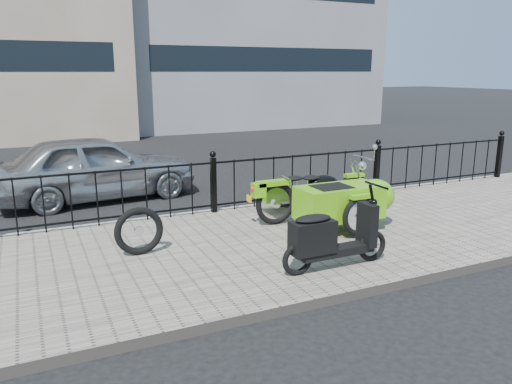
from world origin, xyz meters
name	(u,v)px	position (x,y,z in m)	size (l,w,h in m)	color
ground	(244,241)	(0.00, 0.00, 0.00)	(120.00, 120.00, 0.00)	black
sidewalk	(258,247)	(0.00, -0.50, 0.06)	(30.00, 3.80, 0.12)	#666056
curb	(211,213)	(0.00, 1.44, 0.06)	(30.00, 0.10, 0.12)	gray
iron_fence	(213,186)	(0.00, 1.30, 0.59)	(14.11, 0.11, 1.08)	black
motorcycle_sidecar	(344,198)	(1.52, -0.41, 0.59)	(2.28, 1.48, 0.98)	black
scooter	(330,238)	(0.39, -1.74, 0.52)	(1.52, 0.44, 1.03)	black
spare_tire	(139,231)	(-1.62, -0.24, 0.45)	(0.66, 0.66, 0.09)	black
sedan_car	(96,167)	(-1.66, 3.55, 0.66)	(1.56, 3.88, 1.32)	#A1A3A8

